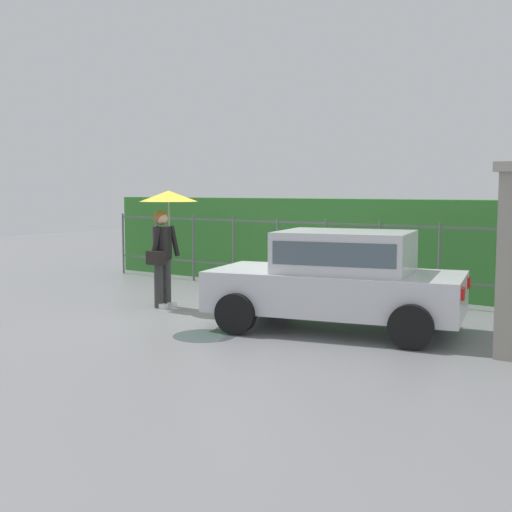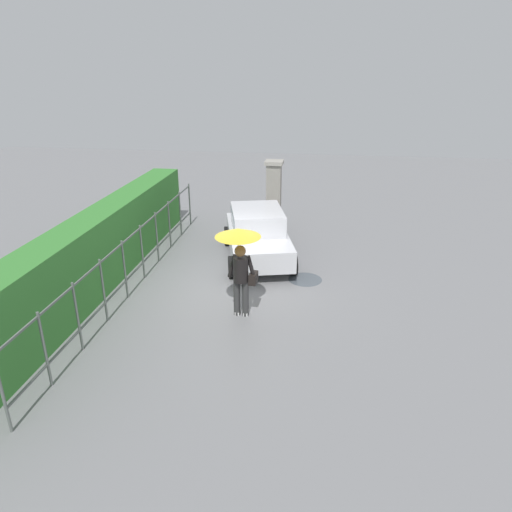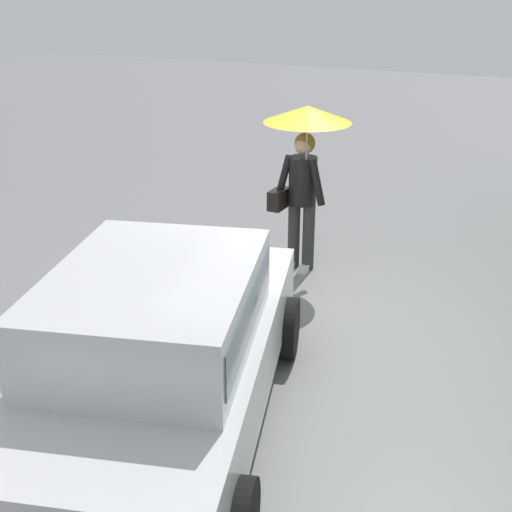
% 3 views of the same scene
% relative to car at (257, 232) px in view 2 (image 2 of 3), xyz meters
% --- Properties ---
extents(ground_plane, '(40.00, 40.00, 0.00)m').
position_rel_car_xyz_m(ground_plane, '(-2.12, 0.37, -0.80)').
color(ground_plane, slate).
extents(car, '(3.99, 2.57, 1.48)m').
position_rel_car_xyz_m(car, '(0.00, 0.00, 0.00)').
color(car, silver).
rests_on(car, ground).
extents(pedestrian, '(1.02, 1.02, 2.07)m').
position_rel_car_xyz_m(pedestrian, '(-3.43, -0.08, 0.74)').
color(pedestrian, '#333333').
rests_on(pedestrian, ground).
extents(gate_pillar, '(0.60, 0.60, 2.42)m').
position_rel_car_xyz_m(gate_pillar, '(2.63, -0.19, 0.44)').
color(gate_pillar, gray).
rests_on(gate_pillar, ground).
extents(fence_section, '(10.52, 0.05, 1.50)m').
position_rel_car_xyz_m(fence_section, '(-2.44, 2.84, 0.02)').
color(fence_section, '#59605B').
rests_on(fence_section, ground).
extents(hedge_row, '(11.47, 0.90, 1.90)m').
position_rel_car_xyz_m(hedge_row, '(-2.44, 3.81, 0.15)').
color(hedge_row, '#387F33').
rests_on(hedge_row, ground).
extents(puddle_near, '(0.91, 0.91, 0.00)m').
position_rel_car_xyz_m(puddle_near, '(-1.36, -1.49, -0.80)').
color(puddle_near, '#4C545B').
rests_on(puddle_near, ground).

